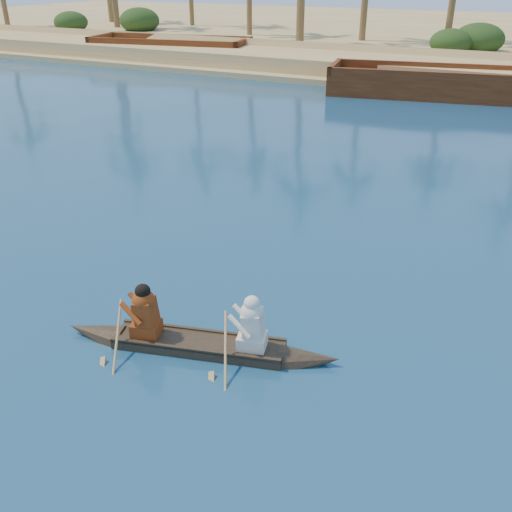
% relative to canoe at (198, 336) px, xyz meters
% --- Properties ---
extents(canoe, '(5.30, 2.00, 1.46)m').
position_rel_canoe_xyz_m(canoe, '(0.00, 0.00, 0.00)').
color(canoe, '#3D2F21').
rests_on(canoe, ground).
extents(barge_left, '(12.58, 6.10, 2.01)m').
position_rel_canoe_xyz_m(barge_left, '(-21.40, 31.00, 0.42)').
color(barge_left, brown).
rests_on(barge_left, ground).
extents(barge_mid, '(11.41, 5.49, 1.82)m').
position_rel_canoe_xyz_m(barge_mid, '(-0.86, 26.00, 0.36)').
color(barge_mid, brown).
rests_on(barge_mid, ground).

